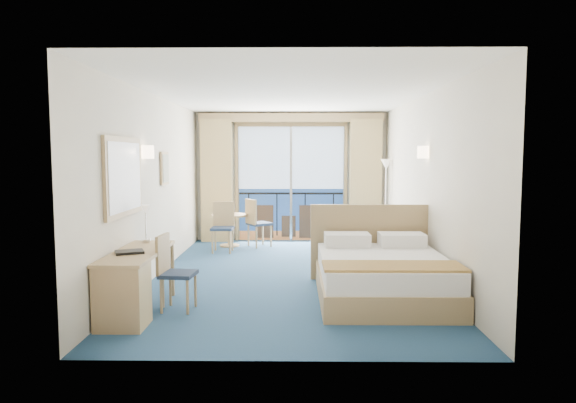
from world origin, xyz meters
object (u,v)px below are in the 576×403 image
object	(u,v)px
table_chair_b	(223,224)
round_table	(229,222)
armchair	(380,237)
desk	(126,288)
nightstand	(404,255)
floor_lamp	(386,181)
desk_chair	(172,268)
bed	(382,274)
table_chair_a	(256,220)

from	to	relation	value
table_chair_b	round_table	bearing A→B (deg)	85.78
round_table	table_chair_b	bearing A→B (deg)	-95.15
armchair	desk	distance (m)	5.24
nightstand	floor_lamp	distance (m)	2.47
nightstand	desk_chair	size ratio (longest dim) A/B	0.56
nightstand	floor_lamp	world-z (taller)	floor_lamp
bed	desk	size ratio (longest dim) A/B	1.37
nightstand	table_chair_a	distance (m)	3.27
nightstand	desk_chair	distance (m)	3.76
floor_lamp	desk	distance (m)	6.06
desk_chair	table_chair_a	distance (m)	4.22
floor_lamp	table_chair_a	world-z (taller)	floor_lamp
desk	desk_chair	bearing A→B (deg)	53.42
armchair	round_table	distance (m)	2.96
armchair	round_table	bearing A→B (deg)	-49.59
armchair	table_chair_a	xyz separation A→B (m)	(-2.34, 0.66, 0.22)
desk_chair	table_chair_b	size ratio (longest dim) A/B	0.95
nightstand	table_chair_a	xyz separation A→B (m)	(-2.48, 2.12, 0.28)
round_table	desk_chair	bearing A→B (deg)	-91.85
bed	round_table	xyz separation A→B (m)	(-2.40, 3.67, 0.18)
bed	table_chair_b	distance (m)	3.97
floor_lamp	bed	bearing A→B (deg)	-100.62
floor_lamp	table_chair_b	xyz separation A→B (m)	(-3.15, -0.61, -0.78)
desk	table_chair_a	world-z (taller)	table_chair_a
desk	table_chair_b	world-z (taller)	table_chair_b
desk	nightstand	bearing A→B (deg)	35.96
round_table	bed	bearing A→B (deg)	-56.77
nightstand	table_chair_b	size ratio (longest dim) A/B	0.54
floor_lamp	table_chair_a	xyz separation A→B (m)	(-2.57, -0.11, -0.78)
nightstand	armchair	bearing A→B (deg)	95.43
armchair	floor_lamp	size ratio (longest dim) A/B	0.40
bed	floor_lamp	size ratio (longest dim) A/B	1.20
table_chair_b	floor_lamp	bearing A→B (deg)	11.83
bed	desk	bearing A→B (deg)	-159.93
round_table	floor_lamp	bearing A→B (deg)	0.97
nightstand	round_table	bearing A→B (deg)	144.09
desk	table_chair_b	distance (m)	4.20
armchair	round_table	size ratio (longest dim) A/B	0.97
desk	round_table	distance (m)	4.76
floor_lamp	desk_chair	xyz separation A→B (m)	(-3.24, -4.28, -0.81)
nightstand	armchair	distance (m)	1.47
bed	desk_chair	bearing A→B (deg)	-167.54
nightstand	table_chair_b	distance (m)	3.47
round_table	table_chair_b	distance (m)	0.56
bed	nightstand	world-z (taller)	bed
armchair	desk_chair	world-z (taller)	desk_chair
bed	table_chair_a	world-z (taller)	bed
floor_lamp	table_chair_a	size ratio (longest dim) A/B	1.82
bed	table_chair_a	size ratio (longest dim) A/B	2.19
bed	round_table	size ratio (longest dim) A/B	2.93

